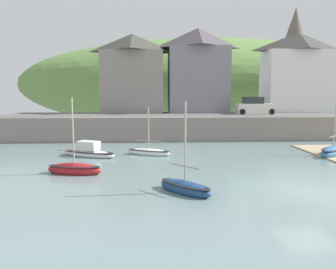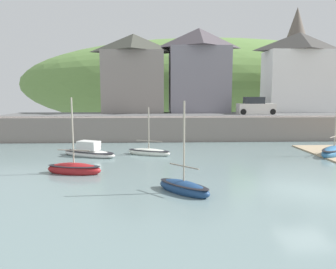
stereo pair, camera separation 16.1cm
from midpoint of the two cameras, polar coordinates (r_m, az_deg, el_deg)
name	(u,v)px [view 2 (the right image)]	position (r m, az deg, el deg)	size (l,w,h in m)	color
quay_seawall	(226,126)	(32.93, 10.63, 1.45)	(48.00, 9.40, 2.40)	gray
hillside_backdrop	(208,85)	(70.65, 7.37, 8.89)	(80.00, 44.00, 18.92)	#658E46
waterfront_building_left	(134,73)	(39.79, -6.14, 11.04)	(7.62, 5.86, 9.55)	gray
waterfront_building_centre	(199,70)	(40.12, 5.68, 11.57)	(7.52, 5.65, 10.30)	gray
waterfront_building_right	(298,72)	(43.68, 22.65, 10.44)	(8.50, 4.50, 9.90)	white
church_with_spire	(295,58)	(48.03, 22.17, 12.74)	(3.00, 3.00, 13.99)	gray
sailboat_blue_trim	(334,151)	(27.22, 28.01, -2.74)	(3.82, 3.73, 5.17)	teal
sailboat_tall_mast	(184,187)	(15.19, 3.17, -9.53)	(2.80, 2.81, 4.53)	navy
sailboat_white_hull	(74,169)	(19.47, -16.44, -5.99)	(3.46, 1.71, 4.67)	maroon
sailboat_nearest_shore	(149,152)	(24.35, -3.30, -3.18)	(3.58, 2.19, 3.83)	white
rowboat_small_beached	(89,152)	(24.53, -13.95, -3.11)	(4.67, 3.14, 1.30)	silver
parked_car_near_slipway	(255,107)	(36.96, 15.68, 4.81)	(4.13, 1.82, 1.95)	silver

